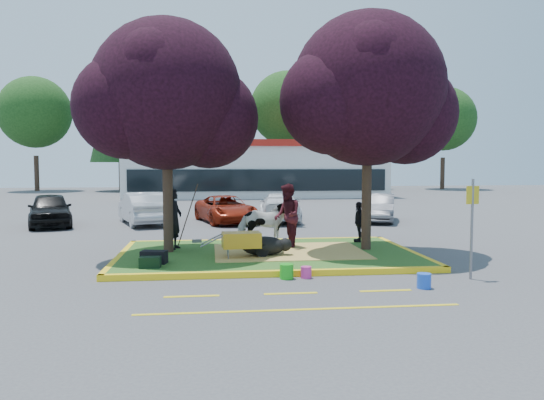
{
  "coord_description": "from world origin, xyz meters",
  "views": [
    {
      "loc": [
        -1.62,
        -14.72,
        2.66
      ],
      "look_at": [
        0.17,
        0.5,
        1.59
      ],
      "focal_mm": 35.0,
      "sensor_mm": 36.0,
      "label": 1
    }
  ],
  "objects": [
    {
      "name": "tree_purple_left",
      "position": [
        -2.78,
        0.38,
        4.36
      ],
      "size": [
        5.06,
        4.2,
        6.51
      ],
      "color": "black",
      "rests_on": "median_island"
    },
    {
      "name": "visitor_a",
      "position": [
        0.65,
        0.72,
        1.1
      ],
      "size": [
        0.78,
        0.97,
        1.9
      ],
      "primitive_type": "imported",
      "rotation": [
        0.0,
        0.0,
        -1.5
      ],
      "color": "#40121A",
      "rests_on": "median_island"
    },
    {
      "name": "fire_lane_long",
      "position": [
        0.0,
        -5.4,
        0.0
      ],
      "size": [
        6.0,
        0.1,
        0.01
      ],
      "primitive_type": "cube",
      "color": "yellow",
      "rests_on": "ground"
    },
    {
      "name": "gear_bag_dark",
      "position": [
        -3.02,
        -1.36,
        0.31
      ],
      "size": [
        0.69,
        0.47,
        0.32
      ],
      "primitive_type": "cube",
      "rotation": [
        0.0,
        0.0,
        -0.22
      ],
      "color": "black",
      "rests_on": "median_island"
    },
    {
      "name": "wheelbarrow",
      "position": [
        -0.79,
        -0.85,
        0.62
      ],
      "size": [
        1.81,
        0.67,
        0.68
      ],
      "rotation": [
        0.0,
        0.0,
        0.07
      ],
      "color": "black",
      "rests_on": "median_island"
    },
    {
      "name": "visitor_b",
      "position": [
        3.09,
        1.63,
        0.79
      ],
      "size": [
        0.45,
        0.8,
        1.28
      ],
      "primitive_type": "imported",
      "rotation": [
        0.0,
        0.0,
        -1.76
      ],
      "color": "black",
      "rests_on": "median_island"
    },
    {
      "name": "curb_right",
      "position": [
        4.08,
        0.0,
        0.07
      ],
      "size": [
        0.16,
        5.3,
        0.15
      ],
      "primitive_type": "cube",
      "color": "yellow",
      "rests_on": "ground"
    },
    {
      "name": "straw_bedding",
      "position": [
        0.6,
        0.0,
        0.15
      ],
      "size": [
        4.2,
        3.0,
        0.01
      ],
      "primitive_type": "cube",
      "color": "tan",
      "rests_on": "median_island"
    },
    {
      "name": "curb_left",
      "position": [
        -4.08,
        0.0,
        0.07
      ],
      "size": [
        0.16,
        5.3,
        0.15
      ],
      "primitive_type": "cube",
      "color": "yellow",
      "rests_on": "ground"
    },
    {
      "name": "car_grey",
      "position": [
        6.01,
        8.53,
        0.63
      ],
      "size": [
        2.53,
        4.02,
        1.25
      ],
      "primitive_type": "imported",
      "rotation": [
        0.0,
        0.0,
        -0.34
      ],
      "color": "slate",
      "rests_on": "ground"
    },
    {
      "name": "fire_lane_stripe_a",
      "position": [
        -2.0,
        -4.2,
        0.0
      ],
      "size": [
        1.1,
        0.12,
        0.01
      ],
      "primitive_type": "cube",
      "color": "yellow",
      "rests_on": "ground"
    },
    {
      "name": "handler",
      "position": [
        -2.66,
        0.85,
        1.03
      ],
      "size": [
        0.6,
        0.74,
        1.76
      ],
      "primitive_type": "imported",
      "rotation": [
        0.0,
        0.0,
        1.26
      ],
      "color": "black",
      "rests_on": "median_island"
    },
    {
      "name": "car_red",
      "position": [
        -0.93,
        8.94,
        0.6
      ],
      "size": [
        3.03,
        4.7,
        1.2
      ],
      "primitive_type": "imported",
      "rotation": [
        0.0,
        0.0,
        0.26
      ],
      "color": "maroon",
      "rests_on": "ground"
    },
    {
      "name": "curb_near",
      "position": [
        0.0,
        -2.58,
        0.07
      ],
      "size": [
        8.3,
        0.16,
        0.15
      ],
      "primitive_type": "cube",
      "color": "yellow",
      "rests_on": "ground"
    },
    {
      "name": "bucket_pink",
      "position": [
        0.57,
        -2.8,
        0.13
      ],
      "size": [
        0.33,
        0.33,
        0.27
      ],
      "primitive_type": "cylinder",
      "rotation": [
        0.0,
        0.0,
        -0.42
      ],
      "color": "#D9308E",
      "rests_on": "ground"
    },
    {
      "name": "bucket_blue",
      "position": [
        2.88,
        -4.08,
        0.16
      ],
      "size": [
        0.31,
        0.31,
        0.32
      ],
      "primitive_type": "cylinder",
      "rotation": [
        0.0,
        0.0,
        -0.06
      ],
      "color": "blue",
      "rests_on": "ground"
    },
    {
      "name": "calf",
      "position": [
        -0.18,
        -0.55,
        0.41
      ],
      "size": [
        1.33,
        0.95,
        0.52
      ],
      "primitive_type": "ellipsoid",
      "rotation": [
        0.0,
        0.0,
        0.24
      ],
      "color": "black",
      "rests_on": "median_island"
    },
    {
      "name": "median_island",
      "position": [
        0.0,
        0.0,
        0.07
      ],
      "size": [
        8.0,
        5.0,
        0.15
      ],
      "primitive_type": "cube",
      "color": "#22531A",
      "rests_on": "ground"
    },
    {
      "name": "fire_lane_stripe_b",
      "position": [
        0.0,
        -4.2,
        0.0
      ],
      "size": [
        1.1,
        0.12,
        0.01
      ],
      "primitive_type": "cube",
      "color": "yellow",
      "rests_on": "ground"
    },
    {
      "name": "car_black",
      "position": [
        -8.32,
        8.42,
        0.7
      ],
      "size": [
        2.75,
        4.43,
        1.41
      ],
      "primitive_type": "imported",
      "rotation": [
        0.0,
        0.0,
        0.28
      ],
      "color": "black",
      "rests_on": "ground"
    },
    {
      "name": "retail_building",
      "position": [
        2.0,
        27.98,
        2.25
      ],
      "size": [
        20.4,
        8.4,
        4.4
      ],
      "color": "silver",
      "rests_on": "ground"
    },
    {
      "name": "sign_post",
      "position": [
        4.3,
        -3.35,
        1.4
      ],
      "size": [
        0.32,
        0.09,
        2.3
      ],
      "rotation": [
        0.0,
        0.0,
        0.18
      ],
      "color": "slate",
      "rests_on": "ground"
    },
    {
      "name": "car_silver",
      "position": [
        -4.54,
        8.7,
        0.7
      ],
      "size": [
        2.7,
        4.49,
        1.4
      ],
      "primitive_type": "imported",
      "rotation": [
        0.0,
        0.0,
        3.45
      ],
      "color": "#AFB2B8",
      "rests_on": "ground"
    },
    {
      "name": "ground",
      "position": [
        0.0,
        0.0,
        0.0
      ],
      "size": [
        90.0,
        90.0,
        0.0
      ],
      "primitive_type": "plane",
      "color": "#424244",
      "rests_on": "ground"
    },
    {
      "name": "gear_bag_green",
      "position": [
        -3.06,
        -1.9,
        0.28
      ],
      "size": [
        0.51,
        0.34,
        0.26
      ],
      "primitive_type": "cube",
      "rotation": [
        0.0,
        0.0,
        -0.06
      ],
      "color": "black",
      "rests_on": "median_island"
    },
    {
      "name": "tree_purple_right",
      "position": [
        2.92,
        0.18,
        4.56
      ],
      "size": [
        5.3,
        4.4,
        6.82
      ],
      "color": "black",
      "rests_on": "median_island"
    },
    {
      "name": "car_white",
      "position": [
        1.56,
        9.09,
        0.65
      ],
      "size": [
        2.25,
        4.62,
        1.3
      ],
      "primitive_type": "imported",
      "rotation": [
        0.0,
        0.0,
        3.04
      ],
      "color": "white",
      "rests_on": "ground"
    },
    {
      "name": "cow",
      "position": [
        0.03,
        1.16,
        0.84
      ],
      "size": [
        1.68,
        0.87,
        1.37
      ],
      "primitive_type": "imported",
      "rotation": [
        0.0,
        0.0,
        1.66
      ],
      "color": "white",
      "rests_on": "median_island"
    },
    {
      "name": "treeline",
      "position": [
        1.23,
        37.61,
        7.73
      ],
      "size": [
        46.58,
        7.8,
        14.63
      ],
      "color": "black",
      "rests_on": "ground"
    },
    {
      "name": "fire_lane_stripe_c",
      "position": [
        2.0,
        -4.2,
        0.0
      ],
      "size": [
        1.1,
        0.12,
        0.01
      ],
      "primitive_type": "cube",
      "color": "yellow",
      "rests_on": "ground"
    },
    {
      "name": "curb_far",
      "position": [
        0.0,
        2.58,
        0.07
      ],
      "size": [
        8.3,
        0.16,
        0.15
      ],
      "primitive_type": "cube",
      "color": "yellow",
      "rests_on": "ground"
    },
    {
      "name": "bucket_green",
      "position": [
        0.11,
        -2.83,
        0.17
      ],
      "size": [
        0.39,
        0.39,
        0.34
      ],
      "primitive_type": "cylinder",
      "rotation": [
        0.0,
        0.0,
        -0.26
      ],
      "color": "green",
      "rests_on": "ground"
    }
  ]
}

